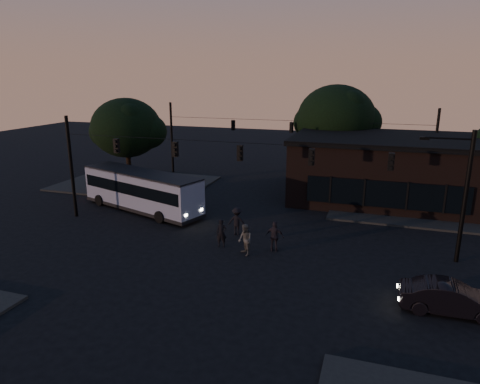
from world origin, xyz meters
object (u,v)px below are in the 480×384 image
(building, at_px, (386,168))
(pedestrian_c, at_px, (275,236))
(car, at_px, (451,298))
(pedestrian_a, at_px, (221,233))
(pedestrian_b, at_px, (245,240))
(pedestrian_d, at_px, (237,221))
(bus, at_px, (142,189))

(building, height_order, pedestrian_c, building)
(building, bearing_deg, car, -80.93)
(pedestrian_a, bearing_deg, pedestrian_b, -35.87)
(pedestrian_c, bearing_deg, building, -115.01)
(pedestrian_a, bearing_deg, building, 43.14)
(car, distance_m, pedestrian_c, 10.05)
(pedestrian_d, bearing_deg, building, -132.77)
(pedestrian_c, distance_m, pedestrian_d, 3.62)
(building, height_order, bus, building)
(bus, bearing_deg, pedestrian_c, -2.93)
(pedestrian_b, bearing_deg, bus, -160.44)
(pedestrian_b, height_order, pedestrian_c, pedestrian_c)
(pedestrian_b, bearing_deg, pedestrian_a, -154.43)
(pedestrian_c, bearing_deg, bus, -22.23)
(building, height_order, pedestrian_d, building)
(building, distance_m, pedestrian_c, 15.22)
(pedestrian_a, bearing_deg, bus, 136.96)
(pedestrian_a, xyz_separation_m, pedestrian_c, (3.29, 0.30, 0.07))
(pedestrian_b, bearing_deg, car, 31.69)
(car, distance_m, pedestrian_d, 13.65)
(car, xyz_separation_m, pedestrian_b, (-10.63, 3.23, 0.23))
(pedestrian_a, distance_m, pedestrian_c, 3.31)
(pedestrian_d, bearing_deg, pedestrian_a, 79.04)
(pedestrian_b, height_order, pedestrian_d, pedestrian_b)
(bus, xyz_separation_m, pedestrian_c, (11.77, -4.63, -0.78))
(building, relative_size, bus, 1.37)
(pedestrian_a, height_order, pedestrian_d, pedestrian_d)
(bus, xyz_separation_m, pedestrian_a, (8.48, -4.93, -0.85))
(building, xyz_separation_m, pedestrian_b, (-7.74, -14.84, -1.76))
(pedestrian_c, relative_size, pedestrian_d, 1.02)
(pedestrian_d, bearing_deg, bus, -21.76)
(pedestrian_a, relative_size, pedestrian_b, 0.94)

